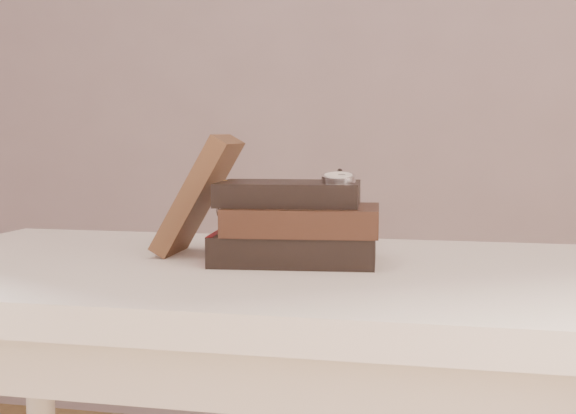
# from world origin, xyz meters

# --- Properties ---
(table) EXTENTS (1.00, 0.60, 0.75)m
(table) POSITION_xyz_m (0.00, 0.35, 0.66)
(table) COLOR white
(table) RESTS_ON ground
(book_stack) EXTENTS (0.24, 0.17, 0.11)m
(book_stack) POSITION_xyz_m (0.07, 0.38, 0.80)
(book_stack) COLOR black
(book_stack) RESTS_ON table
(journal) EXTENTS (0.12, 0.12, 0.17)m
(journal) POSITION_xyz_m (-0.08, 0.42, 0.84)
(journal) COLOR #3C2517
(journal) RESTS_ON table
(pocket_watch) EXTENTS (0.05, 0.15, 0.02)m
(pocket_watch) POSITION_xyz_m (0.13, 0.38, 0.87)
(pocket_watch) COLOR silver
(pocket_watch) RESTS_ON book_stack
(eyeglasses) EXTENTS (0.10, 0.12, 0.04)m
(eyeglasses) POSITION_xyz_m (-0.02, 0.44, 0.81)
(eyeglasses) COLOR silver
(eyeglasses) RESTS_ON book_stack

